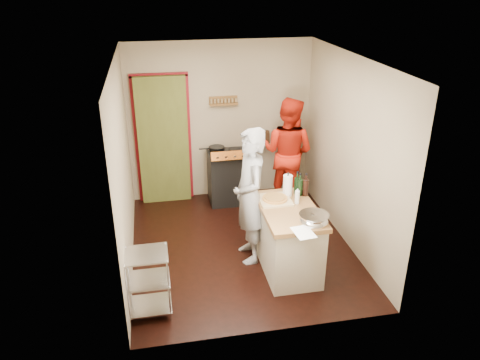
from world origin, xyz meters
name	(u,v)px	position (x,y,z in m)	size (l,w,h in m)	color
floor	(241,245)	(0.00, 0.00, 0.00)	(3.50, 3.50, 0.00)	black
back_wall	(182,133)	(-0.64, 1.78, 1.13)	(3.00, 0.44, 2.60)	tan
left_wall	(123,169)	(-1.50, 0.00, 1.30)	(0.04, 3.50, 2.60)	tan
right_wall	(349,152)	(1.50, 0.00, 1.30)	(0.04, 3.50, 2.60)	tan
ceiling	(241,58)	(0.00, 0.00, 2.61)	(3.00, 3.50, 0.02)	white
stove	(227,176)	(0.05, 1.42, 0.45)	(0.60, 0.63, 1.00)	black
wire_shelving	(148,281)	(-1.28, -1.20, 0.44)	(0.48, 0.40, 0.80)	silver
island	(288,237)	(0.49, -0.65, 0.47)	(0.69, 1.33, 1.18)	beige
person_stripe	(250,196)	(0.06, -0.30, 0.91)	(0.66, 0.44, 1.82)	#ABACB0
person_red	(288,152)	(1.00, 1.20, 0.89)	(0.87, 0.68, 1.79)	red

